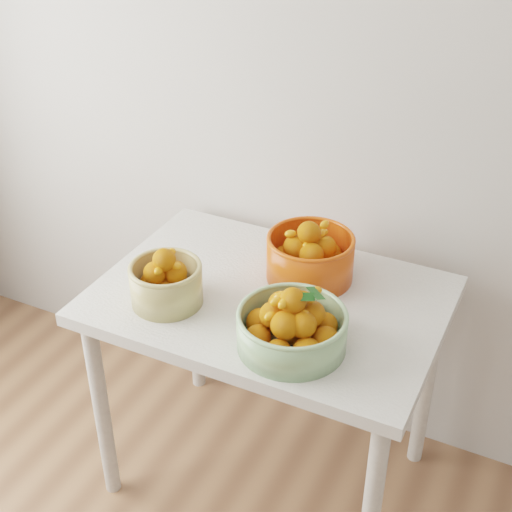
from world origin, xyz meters
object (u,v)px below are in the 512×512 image
Objects in this scene: bowl_cream at (166,282)px; bowl_green at (292,327)px; table at (269,321)px; bowl_orange at (310,256)px.

bowl_green is (0.40, -0.03, -0.00)m from bowl_cream.
bowl_green is (0.15, -0.19, 0.16)m from table.
table is 0.34m from bowl_cream.
bowl_green is 1.23× the size of bowl_orange.
bowl_cream is at bearing 176.18° from bowl_green.
bowl_orange is at bearing 104.56° from bowl_green.
bowl_cream is (-0.25, -0.16, 0.16)m from table.
bowl_orange is (0.07, 0.14, 0.17)m from table.
bowl_green is at bearing -75.44° from bowl_orange.
table is 0.29m from bowl_green.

